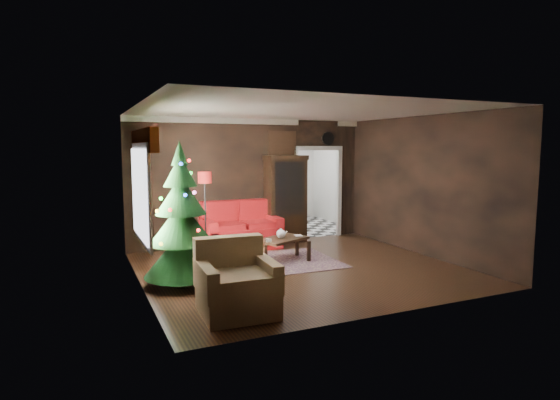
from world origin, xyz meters
name	(u,v)px	position (x,y,z in m)	size (l,w,h in m)	color
floor	(300,269)	(0.00, 0.00, 0.00)	(5.50, 5.50, 0.00)	black
ceiling	(301,111)	(0.00, 0.00, 2.80)	(5.50, 5.50, 0.00)	white
wall_back	(251,182)	(0.00, 2.50, 1.40)	(5.50, 5.50, 0.00)	black
wall_front	(389,208)	(0.00, -2.50, 1.40)	(5.50, 5.50, 0.00)	black
wall_left	(139,198)	(-2.75, 0.00, 1.40)	(5.50, 5.50, 0.00)	black
wall_right	(423,186)	(2.75, 0.00, 1.40)	(5.50, 5.50, 0.00)	black
doorway	(317,194)	(1.70, 2.50, 1.05)	(1.10, 0.10, 2.10)	white
left_window	(140,194)	(-2.71, 0.20, 1.45)	(0.05, 1.60, 1.40)	white
valance	(144,141)	(-2.63, 0.20, 2.27)	(0.12, 2.10, 0.35)	#A94613
kitchen_floor	(290,227)	(1.70, 4.00, 0.00)	(3.00, 3.00, 0.00)	silver
kitchen_window	(270,163)	(1.70, 5.45, 1.70)	(0.70, 0.06, 0.70)	white
rug	(272,263)	(-0.30, 0.59, 0.01)	(2.45, 1.78, 0.01)	#472C3D
loveseat	(241,225)	(-0.40, 2.05, 0.50)	(1.70, 0.90, 1.00)	maroon
curio_cabinet	(285,201)	(0.75, 2.27, 0.95)	(0.90, 0.45, 1.90)	black
floor_lamp	(205,215)	(-1.27, 1.71, 0.83)	(0.29, 0.29, 1.72)	black
christmas_tree	(181,219)	(-2.14, -0.09, 1.05)	(1.20, 1.20, 2.29)	black
armchair	(237,279)	(-1.76, -1.66, 0.46)	(0.99, 0.99, 1.01)	tan
coffee_table	(282,249)	(-0.07, 0.65, 0.23)	(0.97, 0.58, 0.44)	black
teapot	(281,233)	(-0.10, 0.64, 0.54)	(0.20, 0.20, 0.18)	white
cup_a	(268,240)	(-0.46, 0.43, 0.48)	(0.07, 0.07, 0.06)	white
cup_b	(270,240)	(-0.42, 0.42, 0.48)	(0.06, 0.06, 0.05)	white
book	(295,231)	(0.24, 0.73, 0.55)	(0.14, 0.01, 0.19)	#7C5E50
wall_clock	(328,138)	(1.95, 2.45, 2.38)	(0.32, 0.32, 0.06)	silver
painting	(282,144)	(0.75, 2.46, 2.25)	(0.62, 0.05, 0.52)	#AC7647
kitchen_counter	(273,206)	(1.70, 5.20, 0.45)	(1.80, 0.60, 0.90)	white
kitchen_table	(285,216)	(1.40, 3.70, 0.38)	(0.70, 0.70, 0.75)	brown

